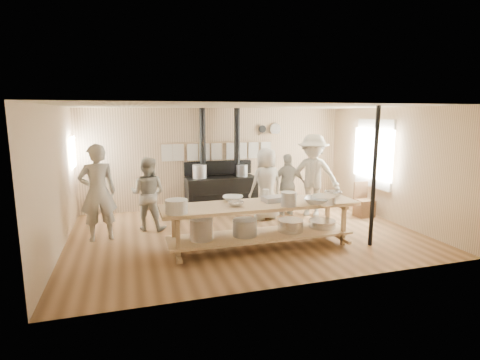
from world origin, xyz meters
The scene contains 24 objects.
ground centered at (0.00, 0.00, 0.00)m, with size 7.00×7.00×0.00m, color brown.
room_shell centered at (0.00, 0.00, 1.62)m, with size 7.00×7.00×7.00m.
window_right centered at (3.47, 0.60, 1.50)m, with size 0.09×1.50×1.65m.
left_opening centered at (-3.45, 2.00, 1.60)m, with size 0.00×0.90×0.90m.
stove centered at (-0.01, 2.12, 0.52)m, with size 1.90×0.75×2.60m.
towel_rail centered at (0.00, 2.40, 1.55)m, with size 3.00×0.04×0.47m.
back_wall_shelf centered at (1.46, 2.43, 2.00)m, with size 0.63×0.14×0.32m.
prep_table centered at (-0.01, -0.90, 0.52)m, with size 3.60×0.90×0.85m.
support_post centered at (2.05, -1.35, 1.30)m, with size 0.08×0.08×2.60m, color black.
cook_far_left centered at (-2.86, 0.45, 0.95)m, with size 0.69×0.45×1.90m, color #B9B4A3.
cook_left centered at (-1.90, 0.87, 0.78)m, with size 0.76×0.59×1.56m, color #B9B4A3.
cook_center centered at (0.79, 0.90, 0.84)m, with size 0.82×0.53×1.68m, color #B9B4A3.
cook_right centered at (1.44, 1.12, 0.75)m, with size 0.88×0.37×1.50m, color #B9B4A3.
cook_by_window centered at (1.98, 0.88, 0.99)m, with size 1.28×0.74×1.98m, color #B9B4A3.
chair centered at (3.15, 0.44, 0.24)m, with size 0.39×0.39×0.83m.
bowl_white_a centered at (-0.43, -0.57, 0.90)m, with size 0.38×0.38×0.09m, color white.
bowl_steel_a centered at (-0.49, -0.98, 0.89)m, with size 0.27×0.27×0.09m, color silver.
bowl_white_b centered at (0.96, -1.23, 0.91)m, with size 0.46×0.46×0.11m, color white.
bowl_steel_b centered at (1.55, -0.78, 0.90)m, with size 0.34×0.34×0.11m, color silver.
roasting_pan centered at (0.29, -0.84, 0.90)m, with size 0.43×0.29×0.10m, color #B2B2B7.
mixing_bowl_large centered at (1.09, -1.23, 0.92)m, with size 0.45×0.45×0.14m, color silver.
bucket_galv centered at (0.40, -1.23, 0.98)m, with size 0.27×0.27×0.25m, color gray.
deep_bowl_enamel centered at (-1.55, -1.15, 0.96)m, with size 0.36×0.36×0.23m, color white.
pitcher centered at (0.19, -0.65, 0.95)m, with size 0.13×0.13×0.20m, color white.
Camera 1 is at (-2.27, -7.12, 2.45)m, focal length 28.00 mm.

